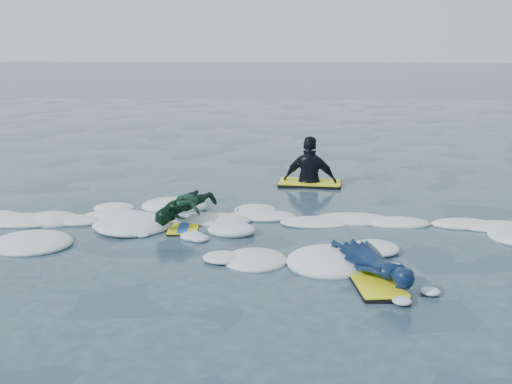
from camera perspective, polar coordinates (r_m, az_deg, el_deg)
ground at (r=8.84m, az=-4.55°, el=-5.46°), size 120.00×120.00×0.00m
foam_band at (r=9.81m, az=-3.81°, el=-3.46°), size 12.00×3.10×0.30m
prone_woman_unit at (r=7.95m, az=10.51°, el=-6.40°), size 1.12×1.60×0.39m
prone_child_unit at (r=10.01m, az=-6.28°, el=-1.64°), size 1.12×1.41×0.50m
waiting_rider_unit at (r=12.68m, az=4.82°, el=0.84°), size 1.29×0.81×1.84m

